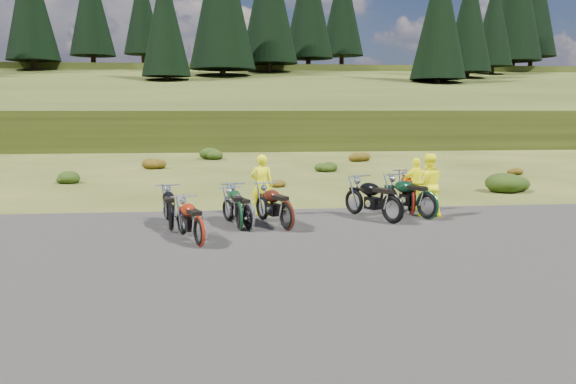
{
  "coord_description": "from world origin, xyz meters",
  "views": [
    {
      "loc": [
        -2.18,
        -13.03,
        3.11
      ],
      "look_at": [
        -0.71,
        1.37,
        0.96
      ],
      "focal_mm": 35.0,
      "sensor_mm": 36.0,
      "label": 1
    }
  ],
  "objects": [
    {
      "name": "conifer_19",
      "position": [
        -21.0,
        69.0,
        17.36
      ],
      "size": [
        6.16,
        6.16,
        16.0
      ],
      "color": "black",
      "rests_on": "ground"
    },
    {
      "name": "motorcycle_3",
      "position": [
        -1.75,
        1.08,
        0.0
      ],
      "size": [
        1.38,
        2.04,
        1.02
      ],
      "primitive_type": null,
      "rotation": [
        0.0,
        0.0,
        1.99
      ],
      "color": "#9A9B9F",
      "rests_on": "ground"
    },
    {
      "name": "conifer_27",
      "position": [
        27.0,
        55.0,
        14.06
      ],
      "size": [
        5.72,
        5.72,
        15.0
      ],
      "color": "black",
      "rests_on": "ground"
    },
    {
      "name": "conifer_25",
      "position": [
        15.0,
        74.0,
        18.66
      ],
      "size": [
        6.6,
        6.6,
        17.0
      ],
      "color": "black",
      "rests_on": "ground"
    },
    {
      "name": "person_middle",
      "position": [
        -1.3,
        3.03,
        0.9
      ],
      "size": [
        0.7,
        0.51,
        1.79
      ],
      "primitive_type": "imported",
      "rotation": [
        0.0,
        0.0,
        3.01
      ],
      "color": "#FFFD0D",
      "rests_on": "ground"
    },
    {
      "name": "ground",
      "position": [
        0.0,
        0.0,
        0.0
      ],
      "size": [
        300.0,
        300.0,
        0.0
      ],
      "primitive_type": "plane",
      "color": "#323D14",
      "rests_on": "ground"
    },
    {
      "name": "shrub_7",
      "position": [
        8.3,
        7.1,
        0.46
      ],
      "size": [
        1.56,
        1.56,
        0.92
      ],
      "primitive_type": "ellipsoid",
      "color": "black",
      "rests_on": "ground"
    },
    {
      "name": "shrub_4",
      "position": [
        -0.4,
        9.2,
        0.23
      ],
      "size": [
        0.77,
        0.77,
        0.45
      ],
      "primitive_type": "ellipsoid",
      "color": "#5F370B",
      "rests_on": "ground"
    },
    {
      "name": "hill_slope",
      "position": [
        0.0,
        50.0,
        0.0
      ],
      "size": [
        300.0,
        45.97,
        9.37
      ],
      "primitive_type": null,
      "rotation": [
        0.14,
        0.0,
        0.0
      ],
      "color": "#2E3812",
      "rests_on": "ground"
    },
    {
      "name": "person_right_a",
      "position": [
        3.44,
        2.45,
        0.91
      ],
      "size": [
        0.92,
        0.73,
        1.82
      ],
      "primitive_type": "imported",
      "rotation": [
        0.0,
        0.0,
        3.09
      ],
      "color": "#FFFD0D",
      "rests_on": "ground"
    },
    {
      "name": "person_right_b",
      "position": [
        3.43,
        3.39,
        0.81
      ],
      "size": [
        0.96,
        0.44,
        1.62
      ],
      "primitive_type": "imported",
      "rotation": [
        0.0,
        0.0,
        3.09
      ],
      "color": "#FFFD0D",
      "rests_on": "ground"
    },
    {
      "name": "conifer_26",
      "position": [
        21.0,
        49.0,
        13.37
      ],
      "size": [
        6.16,
        6.16,
        16.0
      ],
      "color": "black",
      "rests_on": "ground"
    },
    {
      "name": "shrub_8",
      "position": [
        11.2,
        12.4,
        0.23
      ],
      "size": [
        0.77,
        0.77,
        0.45
      ],
      "primitive_type": "ellipsoid",
      "color": "#5F370B",
      "rests_on": "ground"
    },
    {
      "name": "conifer_21",
      "position": [
        -9.0,
        50.0,
        12.56
      ],
      "size": [
        5.28,
        5.28,
        14.0
      ],
      "color": "black",
      "rests_on": "ground"
    },
    {
      "name": "motorcycle_6",
      "position": [
        3.07,
        2.7,
        0.0
      ],
      "size": [
        1.09,
        2.42,
        1.22
      ],
      "primitive_type": null,
      "rotation": [
        0.0,
        0.0,
        1.44
      ],
      "color": "#991C0B",
      "rests_on": "ground"
    },
    {
      "name": "conifer_24",
      "position": [
        9.0,
        68.0,
        18.16
      ],
      "size": [
        7.04,
        7.04,
        18.0
      ],
      "color": "black",
      "rests_on": "ground"
    },
    {
      "name": "motorcycle_2",
      "position": [
        -1.98,
        1.11,
        0.0
      ],
      "size": [
        0.97,
        2.16,
        1.09
      ],
      "primitive_type": null,
      "rotation": [
        0.0,
        0.0,
        1.71
      ],
      "color": "#0E3417",
      "rests_on": "ground"
    },
    {
      "name": "conifer_30",
      "position": [
        45.0,
        73.0,
        19.66
      ],
      "size": [
        7.48,
        7.48,
        19.0
      ],
      "color": "black",
      "rests_on": "ground"
    },
    {
      "name": "shrub_1",
      "position": [
        -9.1,
        11.3,
        0.31
      ],
      "size": [
        1.03,
        1.03,
        0.61
      ],
      "primitive_type": "ellipsoid",
      "color": "black",
      "rests_on": "ground"
    },
    {
      "name": "conifer_28",
      "position": [
        33.0,
        61.0,
        14.76
      ],
      "size": [
        5.28,
        5.28,
        14.0
      ],
      "color": "black",
      "rests_on": "ground"
    },
    {
      "name": "hill_plateau",
      "position": [
        0.0,
        110.0,
        0.0
      ],
      "size": [
        300.0,
        90.0,
        9.17
      ],
      "primitive_type": "cube",
      "color": "#2E3812",
      "rests_on": "ground"
    },
    {
      "name": "gravel_pad",
      "position": [
        0.0,
        -2.0,
        0.0
      ],
      "size": [
        20.0,
        12.0,
        0.04
      ],
      "primitive_type": "cube",
      "color": "black",
      "rests_on": "ground"
    },
    {
      "name": "motorcycle_7",
      "position": [
        3.3,
        2.01,
        0.0
      ],
      "size": [
        1.76,
        2.37,
        1.2
      ],
      "primitive_type": null,
      "rotation": [
        0.0,
        0.0,
        2.07
      ],
      "color": "black",
      "rests_on": "ground"
    },
    {
      "name": "motorcycle_5",
      "position": [
        2.15,
        1.52,
        0.0
      ],
      "size": [
        1.81,
        2.4,
        1.22
      ],
      "primitive_type": null,
      "rotation": [
        0.0,
        0.0,
        2.08
      ],
      "color": "black",
      "rests_on": "ground"
    },
    {
      "name": "conifer_18",
      "position": [
        -27.0,
        63.0,
        16.66
      ],
      "size": [
        6.6,
        6.6,
        17.0
      ],
      "color": "black",
      "rests_on": "ground"
    },
    {
      "name": "shrub_3",
      "position": [
        -3.3,
        21.9,
        0.46
      ],
      "size": [
        1.56,
        1.56,
        0.92
      ],
      "primitive_type": "ellipsoid",
      "color": "black",
      "rests_on": "ground"
    },
    {
      "name": "motorcycle_4",
      "position": [
        -0.78,
        0.94,
        0.0
      ],
      "size": [
        1.49,
        2.27,
        1.13
      ],
      "primitive_type": null,
      "rotation": [
        0.0,
        0.0,
        1.96
      ],
      "color": "#45160B",
      "rests_on": "ground"
    },
    {
      "name": "conifer_20",
      "position": [
        -15.0,
        75.0,
        17.65
      ],
      "size": [
        5.72,
        5.72,
        15.0
      ],
      "color": "black",
      "rests_on": "ground"
    },
    {
      "name": "motorcycle_1",
      "position": [
        -2.91,
        -0.56,
        0.0
      ],
      "size": [
        1.34,
        2.1,
        1.04
      ],
      "primitive_type": null,
      "rotation": [
        0.0,
        0.0,
        1.94
      ],
      "color": "#9B200B",
      "rests_on": "ground"
    },
    {
      "name": "motorcycle_0",
      "position": [
        -3.72,
        1.17,
        0.0
      ],
      "size": [
        1.02,
        2.13,
        1.07
      ],
      "primitive_type": null,
      "rotation": [
        0.0,
        0.0,
        1.74
      ],
      "color": "black",
      "rests_on": "ground"
    },
    {
      "name": "shrub_2",
      "position": [
        -6.2,
        16.6,
        0.38
      ],
      "size": [
        1.3,
        1.3,
        0.77
      ],
      "primitive_type": "ellipsoid",
      "color": "#5F370B",
      "rests_on": "ground"
    },
    {
      "name": "shrub_5",
      "position": [
        2.5,
        14.5,
        0.31
      ],
      "size": [
        1.03,
        1.03,
        0.61
      ],
      "primitive_type": "ellipsoid",
      "color": "black",
      "rests_on": "ground"
    },
    {
      "name": "shrub_6",
      "position": [
        5.4,
        19.8,
        0.38
      ],
      "size": [
        1.3,
        1.3,
        0.77
      ],
      "primitive_type": "ellipsoid",
      "color": "#5F370B",
      "rests_on": "ground"
    }
  ]
}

